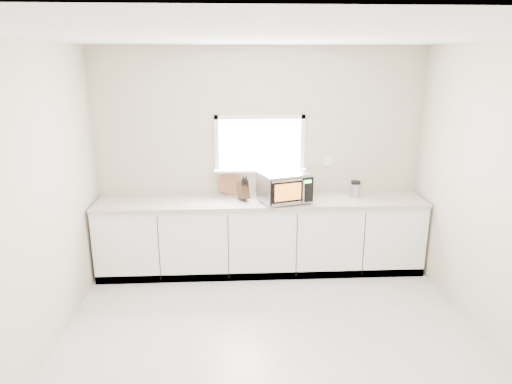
{
  "coord_description": "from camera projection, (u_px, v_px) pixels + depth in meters",
  "views": [
    {
      "loc": [
        -0.35,
        -3.52,
        2.53
      ],
      "look_at": [
        -0.07,
        1.55,
        1.06
      ],
      "focal_mm": 32.0,
      "sensor_mm": 36.0,
      "label": 1
    }
  ],
  "objects": [
    {
      "name": "coffee_grinder",
      "position": [
        355.0,
        189.0,
        5.55
      ],
      "size": [
        0.14,
        0.14,
        0.21
      ],
      "rotation": [
        0.0,
        0.0,
        0.24
      ],
      "color": "#A9ABB0",
      "rests_on": "countertop"
    },
    {
      "name": "microwave",
      "position": [
        285.0,
        187.0,
        5.34
      ],
      "size": [
        0.65,
        0.58,
        0.36
      ],
      "rotation": [
        0.0,
        0.0,
        0.31
      ],
      "color": "black",
      "rests_on": "countertop"
    },
    {
      "name": "countertop",
      "position": [
        261.0,
        201.0,
        5.47
      ],
      "size": [
        3.92,
        0.64,
        0.04
      ],
      "primitive_type": "cube",
      "color": "beige",
      "rests_on": "cabinets"
    },
    {
      "name": "ground",
      "position": [
        273.0,
        353.0,
        4.1
      ],
      "size": [
        4.0,
        4.0,
        0.0
      ],
      "primitive_type": "plane",
      "color": "beige",
      "rests_on": "ground"
    },
    {
      "name": "cabinets",
      "position": [
        261.0,
        237.0,
        5.61
      ],
      "size": [
        3.92,
        0.6,
        0.88
      ],
      "primitive_type": "cube",
      "color": "white",
      "rests_on": "ground"
    },
    {
      "name": "cutting_board",
      "position": [
        230.0,
        183.0,
        5.64
      ],
      "size": [
        0.29,
        0.07,
        0.29
      ],
      "primitive_type": "cylinder",
      "rotation": [
        1.4,
        0.0,
        0.0
      ],
      "color": "#9F5A3D",
      "rests_on": "countertop"
    },
    {
      "name": "back_wall",
      "position": [
        260.0,
        158.0,
        5.63
      ],
      "size": [
        4.0,
        0.17,
        2.7
      ],
      "color": "beige",
      "rests_on": "ground"
    },
    {
      "name": "knife_block",
      "position": [
        243.0,
        190.0,
        5.42
      ],
      "size": [
        0.16,
        0.23,
        0.3
      ],
      "rotation": [
        0.0,
        0.0,
        0.34
      ],
      "color": "#422E17",
      "rests_on": "countertop"
    }
  ]
}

